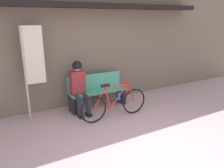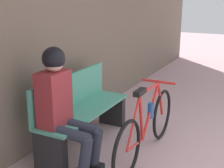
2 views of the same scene
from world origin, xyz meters
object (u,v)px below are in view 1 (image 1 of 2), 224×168
object	(u,v)px
park_bench_near	(97,92)
person_seated	(79,84)
bicycle	(115,103)
banner_pole	(31,62)

from	to	relation	value
park_bench_near	person_seated	xyz separation A→B (m)	(-0.52, -0.10, 0.33)
park_bench_near	bicycle	distance (m)	0.80
park_bench_near	bicycle	size ratio (longest dim) A/B	0.87
park_bench_near	banner_pole	world-z (taller)	banner_pole
park_bench_near	person_seated	size ratio (longest dim) A/B	1.16
bicycle	person_seated	distance (m)	0.98
person_seated	banner_pole	xyz separation A→B (m)	(-0.99, 0.16, 0.59)
park_bench_near	bicycle	xyz separation A→B (m)	(0.07, -0.80, -0.04)
park_bench_near	banner_pole	distance (m)	1.77
park_bench_near	bicycle	world-z (taller)	park_bench_near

